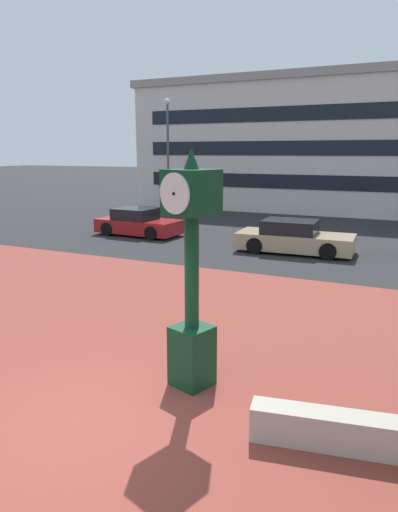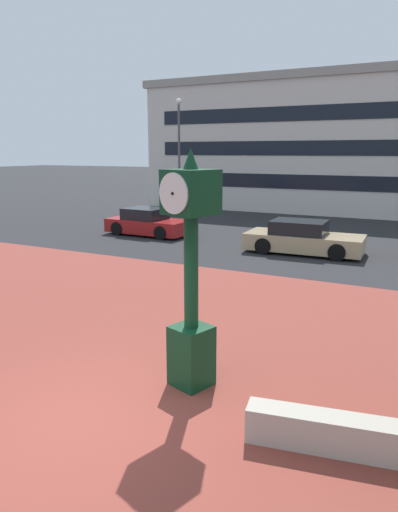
{
  "view_description": "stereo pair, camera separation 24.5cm",
  "coord_description": "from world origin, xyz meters",
  "px_view_note": "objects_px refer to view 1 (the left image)",
  "views": [
    {
      "loc": [
        4.19,
        -4.84,
        3.92
      ],
      "look_at": [
        0.92,
        2.13,
        2.2
      ],
      "focal_mm": 32.83,
      "sensor_mm": 36.0,
      "label": 1
    },
    {
      "loc": [
        4.41,
        -4.74,
        3.92
      ],
      "look_at": [
        0.92,
        2.13,
        2.2
      ],
      "focal_mm": 32.83,
      "sensor_mm": 36.0,
      "label": 2
    }
  ],
  "objects_px": {
    "street_lamp_post": "(168,146)",
    "car_street_far": "(138,223)",
    "street_clock": "(192,274)",
    "car_street_near": "(294,238)",
    "civic_building": "(352,145)"
  },
  "relations": [
    {
      "from": "street_lamp_post",
      "to": "car_street_far",
      "type": "bearing_deg",
      "value": -74.04
    },
    {
      "from": "street_clock",
      "to": "car_street_far",
      "type": "xyz_separation_m",
      "value": [
        -8.81,
        12.18,
        -1.39
      ]
    },
    {
      "from": "street_clock",
      "to": "car_street_near",
      "type": "xyz_separation_m",
      "value": [
        -1.1,
        11.45,
        -1.39
      ]
    },
    {
      "from": "car_street_far",
      "to": "street_lamp_post",
      "type": "relative_size",
      "value": 0.59
    },
    {
      "from": "street_clock",
      "to": "civic_building",
      "type": "height_order",
      "value": "civic_building"
    },
    {
      "from": "street_clock",
      "to": "street_lamp_post",
      "type": "height_order",
      "value": "street_lamp_post"
    },
    {
      "from": "street_clock",
      "to": "civic_building",
      "type": "bearing_deg",
      "value": 110.81
    },
    {
      "from": "street_clock",
      "to": "street_lamp_post",
      "type": "distance_m",
      "value": 21.49
    },
    {
      "from": "street_clock",
      "to": "car_street_near",
      "type": "relative_size",
      "value": 0.87
    },
    {
      "from": "civic_building",
      "to": "street_lamp_post",
      "type": "bearing_deg",
      "value": -130.11
    },
    {
      "from": "car_street_far",
      "to": "civic_building",
      "type": "distance_m",
      "value": 19.11
    },
    {
      "from": "car_street_far",
      "to": "civic_building",
      "type": "bearing_deg",
      "value": 159.2
    },
    {
      "from": "car_street_far",
      "to": "street_lamp_post",
      "type": "height_order",
      "value": "street_lamp_post"
    },
    {
      "from": "street_clock",
      "to": "street_lamp_post",
      "type": "relative_size",
      "value": 0.57
    },
    {
      "from": "car_street_far",
      "to": "car_street_near",
      "type": "bearing_deg",
      "value": 86.88
    }
  ]
}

